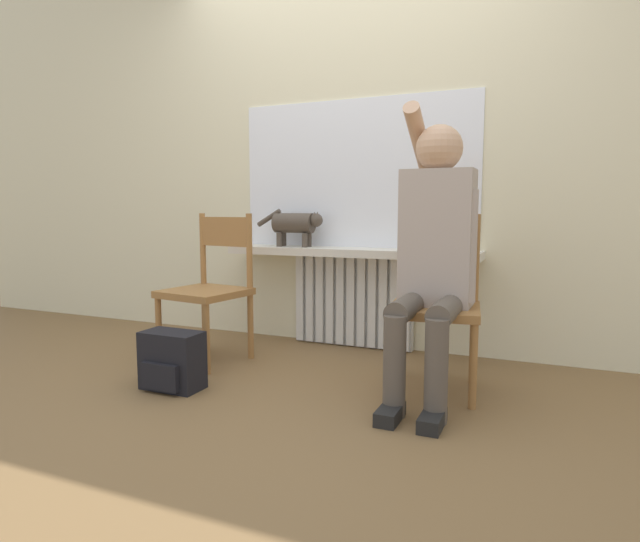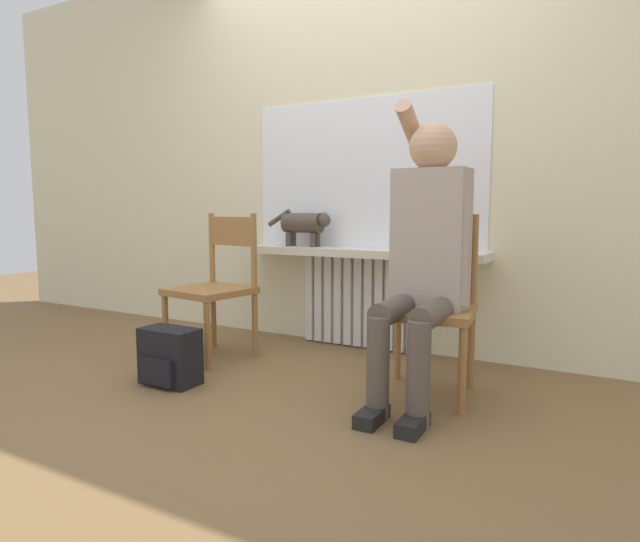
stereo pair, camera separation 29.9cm
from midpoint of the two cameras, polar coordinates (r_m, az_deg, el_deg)
ground_plane at (r=2.59m, az=-3.45°, el=-13.69°), size 12.00×12.00×0.00m
wall_with_window at (r=3.56m, az=7.48°, el=13.83°), size 7.00×0.06×2.70m
radiator at (r=3.51m, az=6.75°, el=-3.26°), size 0.80×0.08×0.60m
windowsill at (r=3.39m, az=6.31°, el=1.97°), size 1.65×0.25×0.05m
window_glass at (r=3.50m, az=7.21°, el=10.28°), size 1.58×0.01×0.95m
chair_left at (r=3.26m, az=-8.57°, el=-1.46°), size 0.48×0.48×0.87m
chair_right at (r=2.67m, az=14.78°, el=-3.38°), size 0.48×0.48×0.87m
person at (r=2.54m, az=14.56°, el=2.39°), size 0.36×0.95×1.40m
cat at (r=3.54m, az=0.76°, el=5.06°), size 0.48×0.13×0.25m
backpack at (r=2.85m, az=-12.88°, el=-8.96°), size 0.30×0.20×0.29m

